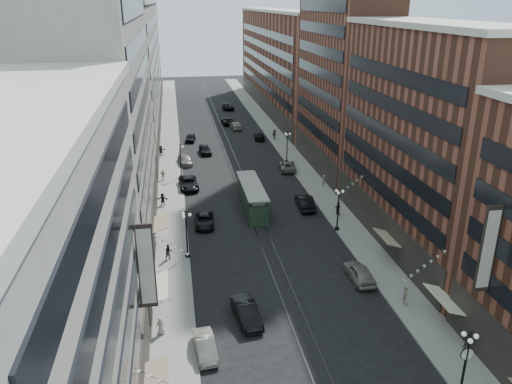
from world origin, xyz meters
TOP-DOWN VIEW (x-y plane):
  - ground at (0.00, 60.00)m, footprint 220.00×220.00m
  - sidewalk_west at (-11.00, 70.00)m, footprint 4.00×180.00m
  - sidewalk_east at (11.00, 70.00)m, footprint 4.00×180.00m
  - rail_west at (-0.70, 70.00)m, footprint 0.12×180.00m
  - rail_east at (0.70, 70.00)m, footprint 0.12×180.00m
  - building_west_near at (-17.00, 0.00)m, footprint 8.00×30.00m
  - building_west_mid at (-17.00, 33.00)m, footprint 8.00×36.00m
  - building_west_far at (-17.00, 96.00)m, footprint 8.00×90.00m
  - building_east_mid at (17.00, 28.00)m, footprint 8.00×30.00m
  - building_east_tower at (17.00, 56.00)m, footprint 8.00×26.00m
  - building_east_far at (17.00, 105.00)m, footprint 8.00×72.00m
  - lamppost_sw_far at (-9.20, 28.00)m, footprint 1.03×1.14m
  - lamppost_sw_mid at (-9.20, 55.00)m, footprint 1.03×1.14m
  - lamppost_se_near at (9.20, 4.00)m, footprint 1.08×1.14m
  - lamppost_se_far at (9.20, 32.00)m, footprint 1.03×1.14m
  - lamppost_se_mid at (9.20, 60.00)m, footprint 1.03×1.14m
  - streetcar at (0.00, 40.81)m, footprint 2.70×12.22m
  - car_1 at (-8.40, 11.67)m, footprint 1.90×4.45m
  - car_2 at (-6.80, 36.18)m, footprint 2.59×5.17m
  - car_4 at (7.76, 20.44)m, footprint 2.08×5.07m
  - car_5 at (-4.50, 15.53)m, footprint 2.46×5.29m
  - pedestrian_1 at (-11.94, 14.63)m, footprint 0.81×0.49m
  - pedestrian_2 at (-11.22, 27.62)m, footprint 1.02×0.82m
  - pedestrian_3 at (12.19, 8.47)m, footprint 0.99×1.00m
  - pedestrian_4 at (10.29, 15.36)m, footprint 0.75×1.21m
  - car_7 at (-8.22, 50.05)m, footprint 3.07×6.05m
  - car_8 at (-8.40, 62.18)m, footprint 2.69×5.45m
  - car_9 at (-6.80, 77.12)m, footprint 2.36×4.64m
  - car_10 at (7.11, 39.58)m, footprint 2.14×5.52m
  - car_11 at (8.40, 56.00)m, footprint 3.27×5.80m
  - car_12 at (7.14, 76.38)m, footprint 2.42×5.08m
  - car_13 at (-4.50, 67.90)m, footprint 2.30×5.06m
  - car_14 at (3.39, 85.79)m, footprint 2.29×5.03m
  - pedestrian_5 at (-12.03, 43.45)m, footprint 1.69×0.79m
  - pedestrian_6 at (-12.03, 53.80)m, footprint 1.13×0.67m
  - pedestrian_7 at (10.76, 36.56)m, footprint 0.95×0.83m
  - pedestrian_8 at (11.93, 47.17)m, footprint 0.78×0.76m
  - pedestrian_9 at (10.15, 75.59)m, footprint 1.34×0.96m
  - car_extra_0 at (4.24, 107.06)m, footprint 2.60×5.13m
  - car_extra_1 at (3.63, 107.83)m, footprint 1.70×4.75m
  - car_extra_2 at (2.37, 90.66)m, footprint 3.09×6.02m
  - pedestrian_extra_0 at (-12.49, 67.55)m, footprint 1.78×1.11m

SIDE VIEW (x-z plane):
  - ground at x=0.00m, z-range 0.00..0.00m
  - rail_west at x=-0.70m, z-range 0.00..0.02m
  - rail_east at x=0.70m, z-range 0.00..0.02m
  - sidewalk_west at x=-11.00m, z-range 0.00..0.15m
  - sidewalk_east at x=11.00m, z-range 0.00..0.15m
  - car_extra_0 at x=4.24m, z-range 0.00..1.39m
  - car_2 at x=-6.80m, z-range 0.00..1.40m
  - car_1 at x=-8.40m, z-range 0.00..1.43m
  - car_12 at x=7.14m, z-range 0.00..1.43m
  - car_9 at x=-6.80m, z-range 0.00..1.52m
  - car_8 at x=-8.40m, z-range 0.00..1.52m
  - car_11 at x=8.40m, z-range 0.00..1.53m
  - car_extra_1 at x=3.63m, z-range 0.00..1.56m
  - car_14 at x=3.39m, z-range 0.00..1.60m
  - car_extra_2 at x=2.37m, z-range 0.00..1.63m
  - car_7 at x=-8.22m, z-range 0.00..1.64m
  - car_5 at x=-4.50m, z-range 0.00..1.68m
  - car_13 at x=-4.50m, z-range 0.00..1.69m
  - car_4 at x=7.76m, z-range 0.00..1.72m
  - car_10 at x=7.11m, z-range 0.00..1.79m
  - pedestrian_3 at x=12.19m, z-range 0.15..1.69m
  - pedestrian_1 at x=-11.94m, z-range 0.15..1.75m
  - pedestrian_7 at x=10.76m, z-range 0.15..1.87m
  - pedestrian_5 at x=-12.03m, z-range 0.15..1.91m
  - pedestrian_6 at x=-12.03m, z-range 0.15..1.95m
  - pedestrian_8 at x=11.93m, z-range 0.15..1.96m
  - pedestrian_2 at x=-11.22m, z-range 0.15..2.00m
  - pedestrian_extra_0 at x=-12.49m, z-range 0.15..2.00m
  - pedestrian_9 at x=10.15m, z-range 0.15..2.07m
  - pedestrian_4 at x=10.29m, z-range 0.15..2.07m
  - streetcar at x=0.00m, z-range -0.13..3.25m
  - lamppost_sw_far at x=-9.20m, z-range 0.34..5.86m
  - lamppost_sw_mid at x=-9.20m, z-range 0.34..5.86m
  - lamppost_se_far at x=9.20m, z-range 0.34..5.86m
  - lamppost_se_mid at x=9.20m, z-range 0.34..5.86m
  - lamppost_se_near at x=9.20m, z-range 0.46..5.98m
  - building_west_near at x=-17.00m, z-range 0.00..22.00m
  - building_east_mid at x=17.00m, z-range 0.00..24.00m
  - building_east_far at x=17.00m, z-range 0.00..24.00m
  - building_west_far at x=-17.00m, z-range 0.00..26.00m
  - building_west_mid at x=-17.00m, z-range 0.00..28.00m
  - building_east_tower at x=17.00m, z-range 0.00..42.00m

